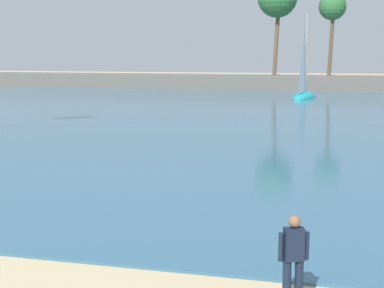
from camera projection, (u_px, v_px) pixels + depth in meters
name	position (u px, v px, depth m)	size (l,w,h in m)	color
sea	(280.00, 96.00, 60.84)	(220.00, 100.82, 0.06)	#33607F
palm_headland	(308.00, 65.00, 69.79)	(100.99, 6.00, 13.47)	#605B54
person_at_waterline	(293.00, 258.00, 10.10)	(0.51, 0.32, 1.67)	#141E33
sailboat_mid_bay	(304.00, 90.00, 57.51)	(2.79, 6.33, 8.87)	teal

